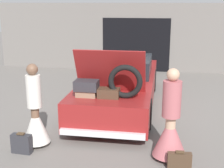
{
  "coord_description": "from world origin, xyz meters",
  "views": [
    {
      "loc": [
        1.15,
        -8.34,
        2.85
      ],
      "look_at": [
        0.0,
        -1.44,
        1.0
      ],
      "focal_mm": 50.0,
      "sensor_mm": 36.0,
      "label": 1
    }
  ],
  "objects_px": {
    "person_right": "(170,128)",
    "suitcase_beside_right_person": "(179,161)",
    "suitcase_beside_left_person": "(22,144)",
    "car": "(120,84)",
    "person_left": "(35,117)"
  },
  "relations": [
    {
      "from": "suitcase_beside_right_person",
      "to": "car",
      "type": "bearing_deg",
      "value": 114.46
    },
    {
      "from": "suitcase_beside_left_person",
      "to": "car",
      "type": "bearing_deg",
      "value": 64.89
    },
    {
      "from": "person_right",
      "to": "suitcase_beside_left_person",
      "type": "bearing_deg",
      "value": 93.7
    },
    {
      "from": "car",
      "to": "suitcase_beside_left_person",
      "type": "distance_m",
      "value": 3.53
    },
    {
      "from": "car",
      "to": "suitcase_beside_left_person",
      "type": "height_order",
      "value": "car"
    },
    {
      "from": "suitcase_beside_right_person",
      "to": "suitcase_beside_left_person",
      "type": "bearing_deg",
      "value": 177.46
    },
    {
      "from": "suitcase_beside_right_person",
      "to": "person_left",
      "type": "bearing_deg",
      "value": 170.0
    },
    {
      "from": "person_right",
      "to": "suitcase_beside_right_person",
      "type": "relative_size",
      "value": 4.1
    },
    {
      "from": "suitcase_beside_left_person",
      "to": "suitcase_beside_right_person",
      "type": "distance_m",
      "value": 2.99
    },
    {
      "from": "person_right",
      "to": "suitcase_beside_left_person",
      "type": "distance_m",
      "value": 2.86
    },
    {
      "from": "person_left",
      "to": "suitcase_beside_left_person",
      "type": "relative_size",
      "value": 4.13
    },
    {
      "from": "person_left",
      "to": "person_right",
      "type": "height_order",
      "value": "person_right"
    },
    {
      "from": "person_right",
      "to": "suitcase_beside_left_person",
      "type": "xyz_separation_m",
      "value": [
        -2.82,
        -0.23,
        -0.42
      ]
    },
    {
      "from": "car",
      "to": "person_left",
      "type": "relative_size",
      "value": 3.14
    },
    {
      "from": "suitcase_beside_left_person",
      "to": "suitcase_beside_right_person",
      "type": "height_order",
      "value": "suitcase_beside_left_person"
    }
  ]
}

